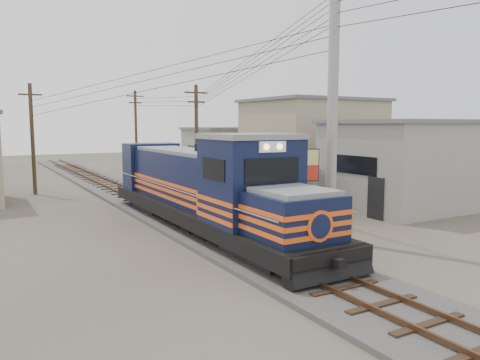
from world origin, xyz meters
TOP-DOWN VIEW (x-y plane):
  - ground at (0.00, 0.00)m, footprint 120.00×120.00m
  - ballast at (0.00, 10.00)m, footprint 3.60×70.00m
  - track at (0.00, 10.00)m, footprint 1.15×70.00m
  - locomotive at (0.00, 3.29)m, footprint 2.97×16.15m
  - utility_pole_main at (3.50, -0.50)m, footprint 0.40×0.40m
  - wooden_pole_mid at (4.50, 14.00)m, footprint 1.60×0.24m
  - wooden_pole_far at (4.80, 28.00)m, footprint 1.60×0.24m
  - wooden_pole_left at (-5.00, 18.00)m, footprint 1.60×0.24m
  - power_lines at (-0.14, 8.49)m, footprint 9.65×19.00m
  - shophouse_front at (11.50, 3.00)m, footprint 7.35×6.30m
  - shophouse_mid at (12.50, 12.00)m, footprint 8.40×7.35m
  - shophouse_back at (11.00, 22.00)m, footprint 6.30×6.30m
  - billboard at (5.05, 3.73)m, footprint 2.00×0.98m
  - market_umbrella at (6.71, 5.65)m, footprint 3.14×3.14m
  - vendor at (5.86, 6.79)m, footprint 0.65×0.52m
  - plant_nursery at (5.66, 4.21)m, footprint 3.38×3.19m

SIDE VIEW (x-z plane):
  - ground at x=0.00m, z-range 0.00..0.00m
  - ballast at x=0.00m, z-range 0.00..0.16m
  - track at x=0.00m, z-range 0.20..0.32m
  - plant_nursery at x=5.66m, z-range -0.06..1.03m
  - vendor at x=5.86m, z-range 0.00..1.55m
  - locomotive at x=0.00m, z-range -0.26..3.75m
  - shophouse_back at x=11.00m, z-range 0.01..4.21m
  - market_umbrella at x=6.71m, z-range 1.00..3.62m
  - shophouse_front at x=11.50m, z-range 0.01..4.71m
  - billboard at x=5.05m, z-range 0.78..4.09m
  - shophouse_mid at x=12.50m, z-range 0.01..6.21m
  - wooden_pole_mid at x=4.50m, z-range 0.18..7.18m
  - wooden_pole_left at x=-5.00m, z-range 0.18..7.18m
  - wooden_pole_far at x=4.80m, z-range 0.18..7.68m
  - utility_pole_main at x=3.50m, z-range 0.00..10.00m
  - power_lines at x=-0.14m, z-range 5.91..9.21m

